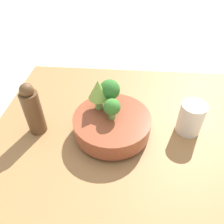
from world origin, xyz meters
TOP-DOWN VIEW (x-y plane):
  - ground_plane at (0.00, 0.00)m, footprint 6.00×6.00m
  - table at (0.00, 0.00)m, footprint 0.81×0.82m
  - bowl at (0.03, -0.04)m, footprint 0.22×0.22m
  - broccoli_floret_center at (0.03, -0.04)m, footprint 0.05×0.05m
  - broccoli_floret_front at (0.04, -0.09)m, footprint 0.06×0.06m
  - romanesco_piece_near at (0.07, -0.08)m, footprint 0.06×0.06m
  - cup at (-0.20, -0.07)m, footprint 0.07×0.07m
  - pepper_mill at (0.26, -0.03)m, footprint 0.05×0.05m

SIDE VIEW (x-z plane):
  - ground_plane at x=0.00m, z-range 0.00..0.00m
  - table at x=0.00m, z-range 0.00..0.03m
  - bowl at x=0.03m, z-range 0.04..0.10m
  - cup at x=-0.20m, z-range 0.03..0.13m
  - pepper_mill at x=0.26m, z-range 0.03..0.20m
  - broccoli_floret_center at x=0.03m, z-range 0.10..0.17m
  - broccoli_floret_front at x=0.04m, z-range 0.11..0.19m
  - romanesco_piece_near at x=0.07m, z-range 0.11..0.21m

